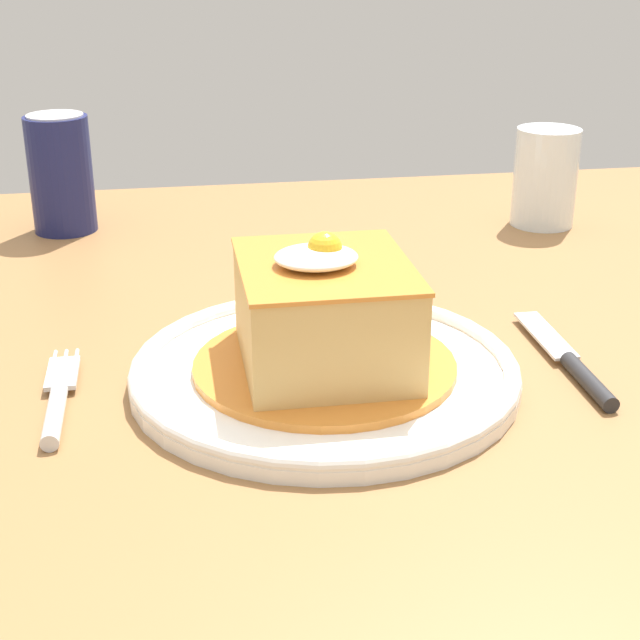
{
  "coord_description": "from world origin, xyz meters",
  "views": [
    {
      "loc": [
        -0.11,
        -0.73,
        1.05
      ],
      "look_at": [
        -0.01,
        -0.11,
        0.79
      ],
      "focal_mm": 53.16,
      "sensor_mm": 36.0,
      "label": 1
    }
  ],
  "objects_px": {
    "fork": "(57,401)",
    "drinking_glass": "(545,184)",
    "main_plate": "(325,370)",
    "soda_can": "(61,174)",
    "knife": "(575,367)"
  },
  "relations": [
    {
      "from": "fork",
      "to": "main_plate",
      "type": "bearing_deg",
      "value": 3.35
    },
    {
      "from": "main_plate",
      "to": "fork",
      "type": "distance_m",
      "value": 0.19
    },
    {
      "from": "knife",
      "to": "soda_can",
      "type": "xyz_separation_m",
      "value": [
        -0.39,
        0.42,
        0.06
      ]
    },
    {
      "from": "fork",
      "to": "drinking_glass",
      "type": "xyz_separation_m",
      "value": [
        0.49,
        0.35,
        0.04
      ]
    },
    {
      "from": "main_plate",
      "to": "knife",
      "type": "distance_m",
      "value": 0.18
    },
    {
      "from": "soda_can",
      "to": "drinking_glass",
      "type": "relative_size",
      "value": 1.18
    },
    {
      "from": "soda_can",
      "to": "drinking_glass",
      "type": "xyz_separation_m",
      "value": [
        0.51,
        -0.06,
        -0.02
      ]
    },
    {
      "from": "main_plate",
      "to": "drinking_glass",
      "type": "xyz_separation_m",
      "value": [
        0.3,
        0.34,
        0.04
      ]
    },
    {
      "from": "main_plate",
      "to": "soda_can",
      "type": "distance_m",
      "value": 0.46
    },
    {
      "from": "fork",
      "to": "soda_can",
      "type": "distance_m",
      "value": 0.42
    },
    {
      "from": "knife",
      "to": "drinking_glass",
      "type": "bearing_deg",
      "value": 71.97
    },
    {
      "from": "soda_can",
      "to": "drinking_glass",
      "type": "height_order",
      "value": "soda_can"
    },
    {
      "from": "fork",
      "to": "drinking_glass",
      "type": "bearing_deg",
      "value": 35.89
    },
    {
      "from": "main_plate",
      "to": "drinking_glass",
      "type": "relative_size",
      "value": 2.65
    },
    {
      "from": "main_plate",
      "to": "drinking_glass",
      "type": "height_order",
      "value": "drinking_glass"
    }
  ]
}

